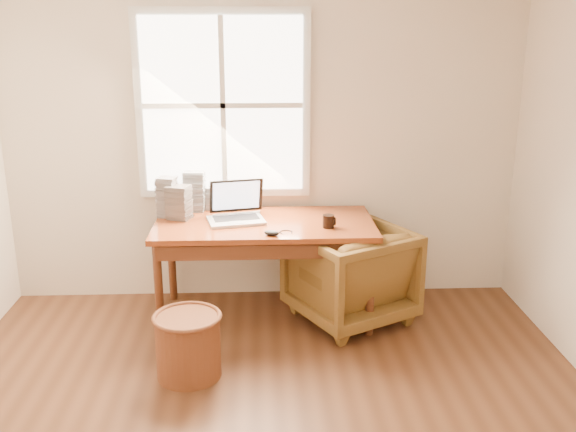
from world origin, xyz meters
name	(u,v)px	position (x,y,z in m)	size (l,w,h in m)	color
room_shell	(262,210)	(-0.02, 0.16, 1.32)	(4.04, 4.54, 2.64)	#57321D
desk	(264,224)	(0.00, 1.80, 0.73)	(1.60, 0.80, 0.04)	brown
armchair	(350,274)	(0.63, 1.73, 0.36)	(0.77, 0.79, 0.72)	brown
wicker_stool	(188,346)	(-0.49, 0.95, 0.20)	(0.40, 0.40, 0.40)	brown
laptop	(236,204)	(-0.21, 1.81, 0.89)	(0.36, 0.38, 0.27)	#B7BBBF
mouse	(272,233)	(0.05, 1.48, 0.77)	(0.11, 0.06, 0.04)	black
coffee_mug	(328,221)	(0.45, 1.65, 0.80)	(0.08, 0.08, 0.09)	black
cd_stack_a	(194,191)	(-0.53, 2.12, 0.91)	(0.16, 0.14, 0.31)	#ADB3B8
cd_stack_b	(179,203)	(-0.63, 1.91, 0.87)	(0.16, 0.14, 0.25)	#26272C
cd_stack_c	(167,197)	(-0.72, 1.97, 0.90)	(0.13, 0.12, 0.30)	#A2A1AE
cd_stack_d	(215,198)	(-0.38, 2.16, 0.84)	(0.14, 0.12, 0.18)	silver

